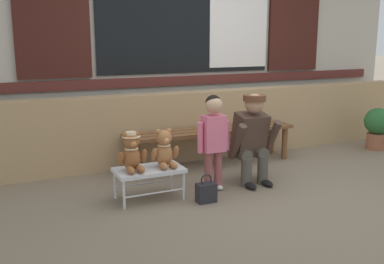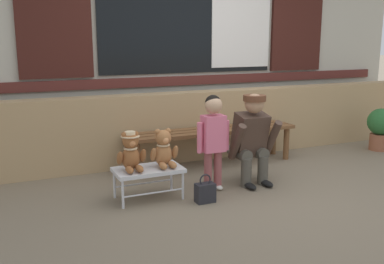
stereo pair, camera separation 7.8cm
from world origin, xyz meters
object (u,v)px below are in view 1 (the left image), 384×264
(wooden_bench_long, at_px, (211,135))
(potted_plant, at_px, (377,126))
(small_display_bench, at_px, (149,172))
(teddy_bear_with_hat, at_px, (132,152))
(handbag_on_ground, at_px, (206,192))
(adult_crouching, at_px, (252,138))
(teddy_bear_plain, at_px, (165,150))
(child_standing, at_px, (214,132))

(wooden_bench_long, xyz_separation_m, potted_plant, (2.42, -0.26, -0.05))
(small_display_bench, xyz_separation_m, teddy_bear_with_hat, (-0.16, 0.00, 0.21))
(handbag_on_ground, relative_size, potted_plant, 0.48)
(teddy_bear_with_hat, relative_size, adult_crouching, 0.38)
(wooden_bench_long, bearing_deg, small_display_bench, -143.73)
(teddy_bear_with_hat, relative_size, potted_plant, 0.64)
(potted_plant, bearing_deg, teddy_bear_with_hat, -172.00)
(adult_crouching, bearing_deg, wooden_bench_long, 95.78)
(teddy_bear_plain, distance_m, child_standing, 0.52)
(teddy_bear_with_hat, height_order, child_standing, child_standing)
(potted_plant, bearing_deg, wooden_bench_long, 173.81)
(child_standing, bearing_deg, teddy_bear_plain, 177.06)
(adult_crouching, bearing_deg, child_standing, -176.00)
(small_display_bench, xyz_separation_m, potted_plant, (3.47, 0.51, 0.06))
(teddy_bear_plain, xyz_separation_m, adult_crouching, (0.97, 0.01, 0.02))
(adult_crouching, bearing_deg, potted_plant, 12.17)
(adult_crouching, distance_m, potted_plant, 2.40)
(teddy_bear_with_hat, relative_size, handbag_on_ground, 1.34)
(small_display_bench, relative_size, teddy_bear_with_hat, 1.76)
(small_display_bench, bearing_deg, wooden_bench_long, 36.27)
(teddy_bear_plain, height_order, potted_plant, teddy_bear_plain)
(adult_crouching, height_order, handbag_on_ground, adult_crouching)
(teddy_bear_with_hat, height_order, potted_plant, teddy_bear_with_hat)
(potted_plant, bearing_deg, child_standing, -169.16)
(adult_crouching, bearing_deg, handbag_on_ground, -155.53)
(small_display_bench, xyz_separation_m, handbag_on_ground, (0.45, -0.30, -0.17))
(child_standing, bearing_deg, handbag_on_ground, -128.06)
(wooden_bench_long, xyz_separation_m, teddy_bear_with_hat, (-1.22, -0.77, 0.10))
(wooden_bench_long, height_order, potted_plant, potted_plant)
(child_standing, height_order, adult_crouching, child_standing)
(potted_plant, bearing_deg, small_display_bench, -171.61)
(adult_crouching, relative_size, handbag_on_ground, 3.49)
(teddy_bear_with_hat, height_order, adult_crouching, adult_crouching)
(wooden_bench_long, height_order, handbag_on_ground, wooden_bench_long)
(teddy_bear_plain, xyz_separation_m, child_standing, (0.51, -0.03, 0.13))
(child_standing, xyz_separation_m, handbag_on_ground, (-0.22, -0.28, -0.50))
(child_standing, bearing_deg, adult_crouching, 4.00)
(wooden_bench_long, height_order, adult_crouching, adult_crouching)
(wooden_bench_long, xyz_separation_m, adult_crouching, (0.08, -0.77, 0.11))
(wooden_bench_long, xyz_separation_m, teddy_bear_plain, (-0.90, -0.77, 0.09))
(wooden_bench_long, bearing_deg, handbag_on_ground, -119.35)
(child_standing, distance_m, handbag_on_ground, 0.61)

